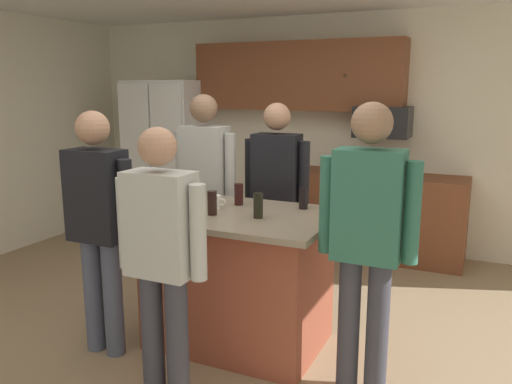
{
  "coord_description": "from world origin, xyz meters",
  "views": [
    {
      "loc": [
        1.64,
        -2.95,
        1.82
      ],
      "look_at": [
        0.1,
        0.42,
        1.05
      ],
      "focal_mm": 36.06,
      "sensor_mm": 36.0,
      "label": 1
    }
  ],
  "objects_px": {
    "mug_ceramic_white": "(215,202)",
    "person_elder_center": "(98,218)",
    "microwave_over_range": "(383,122)",
    "person_guest_by_door": "(161,250)",
    "refrigerator": "(169,157)",
    "person_guest_right": "(205,182)",
    "glass_pilsner": "(238,194)",
    "kitchen_island": "(238,278)",
    "tumbler_amber": "(258,206)",
    "mug_blue_stoneware": "(170,204)",
    "glass_short_whisky": "(303,199)",
    "person_host_foreground": "(367,232)",
    "glass_stout_tall": "(212,203)",
    "person_guest_left": "(276,189)"
  },
  "relations": [
    {
      "from": "glass_stout_tall",
      "to": "glass_short_whisky",
      "type": "xyz_separation_m",
      "value": [
        0.5,
        0.42,
        -0.01
      ]
    },
    {
      "from": "person_host_foreground",
      "to": "glass_short_whisky",
      "type": "height_order",
      "value": "person_host_foreground"
    },
    {
      "from": "mug_ceramic_white",
      "to": "tumbler_amber",
      "type": "height_order",
      "value": "tumbler_amber"
    },
    {
      "from": "person_guest_left",
      "to": "kitchen_island",
      "type": "bearing_deg",
      "value": -0.0
    },
    {
      "from": "kitchen_island",
      "to": "glass_short_whisky",
      "type": "bearing_deg",
      "value": 38.35
    },
    {
      "from": "person_guest_by_door",
      "to": "tumbler_amber",
      "type": "distance_m",
      "value": 0.79
    },
    {
      "from": "person_elder_center",
      "to": "glass_pilsner",
      "type": "distance_m",
      "value": 0.99
    },
    {
      "from": "kitchen_island",
      "to": "person_guest_left",
      "type": "relative_size",
      "value": 0.78
    },
    {
      "from": "glass_pilsner",
      "to": "tumbler_amber",
      "type": "bearing_deg",
      "value": -44.94
    },
    {
      "from": "person_guest_left",
      "to": "tumbler_amber",
      "type": "bearing_deg",
      "value": 11.59
    },
    {
      "from": "refrigerator",
      "to": "kitchen_island",
      "type": "bearing_deg",
      "value": -47.14
    },
    {
      "from": "tumbler_amber",
      "to": "mug_blue_stoneware",
      "type": "distance_m",
      "value": 0.65
    },
    {
      "from": "person_guest_right",
      "to": "person_guest_by_door",
      "type": "relative_size",
      "value": 1.09
    },
    {
      "from": "person_host_foreground",
      "to": "person_guest_left",
      "type": "relative_size",
      "value": 1.03
    },
    {
      "from": "microwave_over_range",
      "to": "glass_stout_tall",
      "type": "distance_m",
      "value": 2.62
    },
    {
      "from": "glass_short_whisky",
      "to": "mug_blue_stoneware",
      "type": "relative_size",
      "value": 1.09
    },
    {
      "from": "person_guest_by_door",
      "to": "person_guest_right",
      "type": "bearing_deg",
      "value": 26.09
    },
    {
      "from": "person_elder_center",
      "to": "glass_short_whisky",
      "type": "bearing_deg",
      "value": 1.8
    },
    {
      "from": "person_host_foreground",
      "to": "glass_stout_tall",
      "type": "xyz_separation_m",
      "value": [
        -1.08,
        0.13,
        0.04
      ]
    },
    {
      "from": "kitchen_island",
      "to": "person_guest_left",
      "type": "distance_m",
      "value": 0.94
    },
    {
      "from": "tumbler_amber",
      "to": "glass_short_whisky",
      "type": "xyz_separation_m",
      "value": [
        0.18,
        0.37,
        -0.01
      ]
    },
    {
      "from": "person_guest_right",
      "to": "person_guest_by_door",
      "type": "xyz_separation_m",
      "value": [
        0.55,
        -1.44,
        -0.1
      ]
    },
    {
      "from": "person_guest_right",
      "to": "tumbler_amber",
      "type": "relative_size",
      "value": 10.34
    },
    {
      "from": "refrigerator",
      "to": "glass_short_whisky",
      "type": "relative_size",
      "value": 12.9
    },
    {
      "from": "microwave_over_range",
      "to": "kitchen_island",
      "type": "relative_size",
      "value": 0.43
    },
    {
      "from": "mug_blue_stoneware",
      "to": "kitchen_island",
      "type": "bearing_deg",
      "value": 18.46
    },
    {
      "from": "glass_pilsner",
      "to": "person_host_foreground",
      "type": "bearing_deg",
      "value": -24.23
    },
    {
      "from": "microwave_over_range",
      "to": "glass_stout_tall",
      "type": "bearing_deg",
      "value": -104.09
    },
    {
      "from": "mug_ceramic_white",
      "to": "tumbler_amber",
      "type": "bearing_deg",
      "value": -16.53
    },
    {
      "from": "mug_ceramic_white",
      "to": "person_elder_center",
      "type": "bearing_deg",
      "value": -137.08
    },
    {
      "from": "microwave_over_range",
      "to": "person_guest_by_door",
      "type": "height_order",
      "value": "microwave_over_range"
    },
    {
      "from": "microwave_over_range",
      "to": "tumbler_amber",
      "type": "distance_m",
      "value": 2.51
    },
    {
      "from": "microwave_over_range",
      "to": "glass_stout_tall",
      "type": "xyz_separation_m",
      "value": [
        -0.63,
        -2.51,
        -0.41
      ]
    },
    {
      "from": "person_guest_right",
      "to": "person_guest_left",
      "type": "height_order",
      "value": "person_guest_right"
    },
    {
      "from": "mug_blue_stoneware",
      "to": "person_guest_right",
      "type": "bearing_deg",
      "value": 102.2
    },
    {
      "from": "refrigerator",
      "to": "glass_stout_tall",
      "type": "relative_size",
      "value": 11.36
    },
    {
      "from": "kitchen_island",
      "to": "person_guest_by_door",
      "type": "xyz_separation_m",
      "value": [
        -0.07,
        -0.81,
        0.43
      ]
    },
    {
      "from": "person_host_foreground",
      "to": "refrigerator",
      "type": "bearing_deg",
      "value": -24.29
    },
    {
      "from": "refrigerator",
      "to": "glass_pilsner",
      "type": "height_order",
      "value": "refrigerator"
    },
    {
      "from": "glass_stout_tall",
      "to": "mug_blue_stoneware",
      "type": "distance_m",
      "value": 0.33
    },
    {
      "from": "glass_stout_tall",
      "to": "glass_short_whisky",
      "type": "relative_size",
      "value": 1.14
    },
    {
      "from": "glass_short_whisky",
      "to": "person_host_foreground",
      "type": "bearing_deg",
      "value": -43.81
    },
    {
      "from": "person_guest_right",
      "to": "glass_pilsner",
      "type": "height_order",
      "value": "person_guest_right"
    },
    {
      "from": "person_elder_center",
      "to": "glass_pilsner",
      "type": "xyz_separation_m",
      "value": [
        0.68,
        0.72,
        0.08
      ]
    },
    {
      "from": "person_elder_center",
      "to": "mug_ceramic_white",
      "type": "height_order",
      "value": "person_elder_center"
    },
    {
      "from": "refrigerator",
      "to": "kitchen_island",
      "type": "height_order",
      "value": "refrigerator"
    },
    {
      "from": "refrigerator",
      "to": "glass_stout_tall",
      "type": "height_order",
      "value": "refrigerator"
    },
    {
      "from": "refrigerator",
      "to": "person_guest_right",
      "type": "xyz_separation_m",
      "value": [
        1.47,
        -1.63,
        0.08
      ]
    },
    {
      "from": "microwave_over_range",
      "to": "glass_stout_tall",
      "type": "relative_size",
      "value": 3.38
    },
    {
      "from": "tumbler_amber",
      "to": "glass_short_whisky",
      "type": "bearing_deg",
      "value": 63.75
    }
  ]
}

